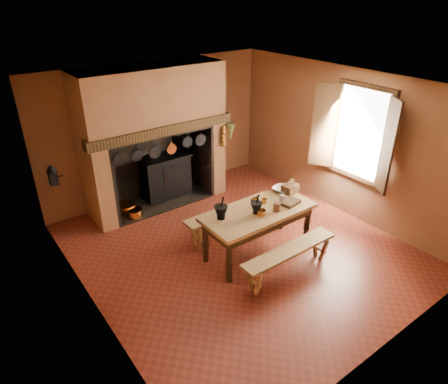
% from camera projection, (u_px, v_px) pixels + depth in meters
% --- Properties ---
extents(floor, '(5.50, 5.50, 0.00)m').
position_uv_depth(floor, '(238.00, 248.00, 6.94)').
color(floor, maroon).
rests_on(floor, ground).
extents(ceiling, '(5.50, 5.50, 0.00)m').
position_uv_depth(ceiling, '(242.00, 86.00, 5.65)').
color(ceiling, silver).
rests_on(ceiling, back_wall).
extents(back_wall, '(5.00, 0.02, 2.80)m').
position_uv_depth(back_wall, '(157.00, 130.00, 8.25)').
color(back_wall, brown).
rests_on(back_wall, floor).
extents(wall_left, '(0.02, 5.50, 2.80)m').
position_uv_depth(wall_left, '(83.00, 226.00, 4.97)').
color(wall_left, brown).
rests_on(wall_left, floor).
extents(wall_right, '(0.02, 5.50, 2.80)m').
position_uv_depth(wall_right, '(342.00, 142.00, 7.61)').
color(wall_right, brown).
rests_on(wall_right, floor).
extents(wall_front, '(5.00, 0.02, 2.80)m').
position_uv_depth(wall_front, '(398.00, 261.00, 4.33)').
color(wall_front, brown).
rests_on(wall_front, floor).
extents(chimney_breast, '(2.95, 0.96, 2.80)m').
position_uv_depth(chimney_breast, '(152.00, 118.00, 7.59)').
color(chimney_breast, brown).
rests_on(chimney_breast, floor).
extents(iron_range, '(1.12, 0.55, 1.60)m').
position_uv_depth(iron_range, '(165.00, 176.00, 8.44)').
color(iron_range, black).
rests_on(iron_range, floor).
extents(hearth_pans, '(0.51, 0.62, 0.20)m').
position_uv_depth(hearth_pans, '(128.00, 210.00, 7.92)').
color(hearth_pans, '#BF782C').
rests_on(hearth_pans, floor).
extents(hanging_pans, '(1.92, 0.29, 0.27)m').
position_uv_depth(hanging_pans, '(165.00, 149.00, 7.42)').
color(hanging_pans, black).
rests_on(hanging_pans, chimney_breast).
extents(onion_string, '(0.12, 0.10, 0.46)m').
position_uv_depth(onion_string, '(223.00, 136.00, 8.13)').
color(onion_string, '#A5651E').
rests_on(onion_string, chimney_breast).
extents(herb_bunch, '(0.20, 0.20, 0.35)m').
position_uv_depth(herb_bunch, '(230.00, 132.00, 8.20)').
color(herb_bunch, '#52592A').
rests_on(herb_bunch, chimney_breast).
extents(window, '(0.39, 1.75, 1.76)m').
position_uv_depth(window, '(357.00, 134.00, 7.11)').
color(window, white).
rests_on(window, wall_right).
extents(wall_coffee_mill, '(0.23, 0.16, 0.31)m').
position_uv_depth(wall_coffee_mill, '(52.00, 174.00, 6.06)').
color(wall_coffee_mill, black).
rests_on(wall_coffee_mill, wall_left).
extents(work_table, '(1.90, 0.84, 0.82)m').
position_uv_depth(work_table, '(259.00, 217.00, 6.52)').
color(work_table, '#A88C4D').
rests_on(work_table, floor).
extents(bench_front, '(1.74, 0.30, 0.49)m').
position_uv_depth(bench_front, '(289.00, 255.00, 6.14)').
color(bench_front, '#A88C4D').
rests_on(bench_front, floor).
extents(bench_back, '(1.85, 0.32, 0.52)m').
position_uv_depth(bench_back, '(231.00, 215.00, 7.18)').
color(bench_back, '#A88C4D').
rests_on(bench_back, floor).
extents(mortar_large, '(0.22, 0.22, 0.37)m').
position_uv_depth(mortar_large, '(221.00, 212.00, 6.18)').
color(mortar_large, black).
rests_on(mortar_large, work_table).
extents(mortar_small, '(0.19, 0.19, 0.32)m').
position_uv_depth(mortar_small, '(256.00, 207.00, 6.34)').
color(mortar_small, black).
rests_on(mortar_small, work_table).
extents(coffee_grinder, '(0.14, 0.11, 0.16)m').
position_uv_depth(coffee_grinder, '(255.00, 201.00, 6.60)').
color(coffee_grinder, '#372411').
rests_on(coffee_grinder, work_table).
extents(brass_mug_a, '(0.10, 0.10, 0.09)m').
position_uv_depth(brass_mug_a, '(260.00, 213.00, 6.31)').
color(brass_mug_a, '#BF782C').
rests_on(brass_mug_a, work_table).
extents(brass_mug_b, '(0.09, 0.09, 0.09)m').
position_uv_depth(brass_mug_b, '(264.00, 201.00, 6.65)').
color(brass_mug_b, '#BF782C').
rests_on(brass_mug_b, work_table).
extents(mixing_bowl, '(0.36, 0.36, 0.08)m').
position_uv_depth(mixing_bowl, '(282.00, 189.00, 7.04)').
color(mixing_bowl, beige).
rests_on(mixing_bowl, work_table).
extents(stoneware_crock, '(0.12, 0.12, 0.15)m').
position_uv_depth(stoneware_crock, '(277.00, 207.00, 6.42)').
color(stoneware_crock, brown).
rests_on(stoneware_crock, work_table).
extents(glass_jar, '(0.11, 0.11, 0.15)m').
position_uv_depth(glass_jar, '(282.00, 199.00, 6.65)').
color(glass_jar, beige).
rests_on(glass_jar, work_table).
extents(wicker_basket, '(0.30, 0.23, 0.27)m').
position_uv_depth(wicker_basket, '(290.00, 188.00, 6.98)').
color(wicker_basket, '#4B2F16').
rests_on(wicker_basket, work_table).
extents(wooden_tray, '(0.36, 0.28, 0.06)m').
position_uv_depth(wooden_tray, '(290.00, 202.00, 6.65)').
color(wooden_tray, '#372411').
rests_on(wooden_tray, work_table).
extents(brass_cup, '(0.16, 0.16, 0.11)m').
position_uv_depth(brass_cup, '(262.00, 213.00, 6.29)').
color(brass_cup, '#BF782C').
rests_on(brass_cup, work_table).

